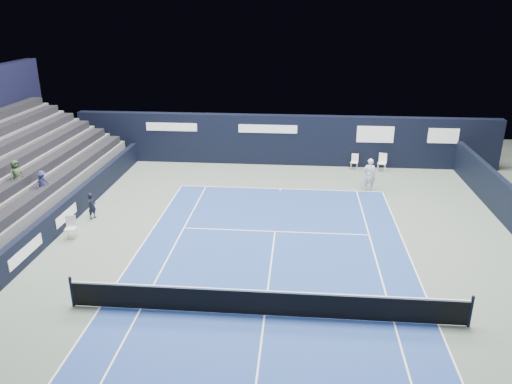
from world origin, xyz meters
TOP-DOWN VIEW (x-y plane):
  - ground at (0.00, 2.00)m, footprint 48.00×48.00m
  - court_surface at (0.00, 0.00)m, footprint 10.97×23.77m
  - folding_chair_back_a at (4.36, 15.88)m, footprint 0.50×0.53m
  - folding_chair_back_b at (5.97, 15.64)m, footprint 0.59×0.58m
  - line_judge_chair at (-8.71, 5.04)m, footprint 0.50×0.48m
  - line_judge at (-8.61, 7.11)m, footprint 0.46×0.54m
  - court_markings at (0.00, 0.00)m, footprint 11.03×23.83m
  - tennis_net at (0.00, 0.00)m, footprint 12.90×0.10m
  - back_sponsor_wall at (0.01, 16.50)m, footprint 26.00×0.63m
  - side_barrier_left at (-9.50, 5.97)m, footprint 0.33×22.00m
  - tennis_player at (4.76, 12.16)m, footprint 0.68×0.85m

SIDE VIEW (x-z plane):
  - ground at x=0.00m, z-range 0.00..0.00m
  - court_surface at x=0.00m, z-range 0.00..0.01m
  - court_markings at x=0.00m, z-range 0.01..0.01m
  - tennis_net at x=0.00m, z-range -0.04..1.06m
  - line_judge_chair at x=-8.71m, z-range 0.07..1.06m
  - side_barrier_left at x=-9.50m, z-range 0.00..1.20m
  - folding_chair_back_b at x=5.97m, z-range 0.07..1.14m
  - folding_chair_back_a at x=4.36m, z-range 0.16..1.09m
  - line_judge at x=-8.61m, z-range 0.00..1.27m
  - tennis_player at x=4.76m, z-range 0.00..1.77m
  - back_sponsor_wall at x=0.01m, z-range 0.00..3.10m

